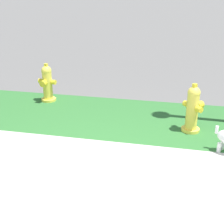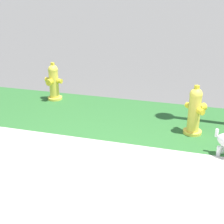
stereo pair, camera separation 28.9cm
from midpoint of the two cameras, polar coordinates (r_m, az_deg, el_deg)
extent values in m
plane|color=#5B5956|center=(3.53, -1.13, -14.87)|extent=(120.00, 120.00, 0.00)
cube|color=#BCB7AD|center=(3.52, -1.13, -14.80)|extent=(18.00, 2.47, 0.01)
cube|color=#2D662D|center=(5.37, 5.79, -1.27)|extent=(18.00, 1.88, 0.01)
cylinder|color=yellow|center=(6.36, -9.11, 2.51)|extent=(0.29, 0.29, 0.05)
cylinder|color=yellow|center=(6.27, -9.27, 5.14)|extent=(0.18, 0.18, 0.56)
sphere|color=yellow|center=(6.19, -9.43, 7.61)|extent=(0.19, 0.19, 0.19)
cube|color=yellow|center=(6.17, -9.50, 8.63)|extent=(0.06, 0.06, 0.06)
cylinder|color=yellow|center=(6.18, -8.23, 5.60)|extent=(0.10, 0.10, 0.09)
cylinder|color=yellow|center=(6.32, -10.37, 5.84)|extent=(0.10, 0.10, 0.09)
cylinder|color=yellow|center=(6.13, -10.02, 5.37)|extent=(0.13, 0.11, 0.12)
cylinder|color=yellow|center=(5.02, 16.06, -3.52)|extent=(0.28, 0.28, 0.05)
cylinder|color=yellow|center=(4.90, 16.44, -0.17)|extent=(0.18, 0.18, 0.58)
sphere|color=yellow|center=(4.80, 16.81, 3.06)|extent=(0.19, 0.19, 0.19)
cube|color=yellow|center=(4.77, 16.96, 4.34)|extent=(0.08, 0.08, 0.06)
cylinder|color=yellow|center=(4.97, 15.49, 1.11)|extent=(0.13, 0.13, 0.09)
cylinder|color=yellow|center=(4.78, 17.62, 0.06)|extent=(0.13, 0.13, 0.09)
cylinder|color=yellow|center=(4.97, 17.74, 0.85)|extent=(0.15, 0.16, 0.12)
cylinder|color=white|center=(4.56, 21.25, -6.26)|extent=(0.05, 0.05, 0.14)
cylinder|color=white|center=(4.47, 20.68, -6.75)|extent=(0.05, 0.05, 0.14)
cylinder|color=white|center=(4.45, 20.40, -3.61)|extent=(0.04, 0.04, 0.11)
camera|label=1|loc=(0.14, -88.19, 0.73)|focal=50.00mm
camera|label=2|loc=(0.14, 91.81, -0.73)|focal=50.00mm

